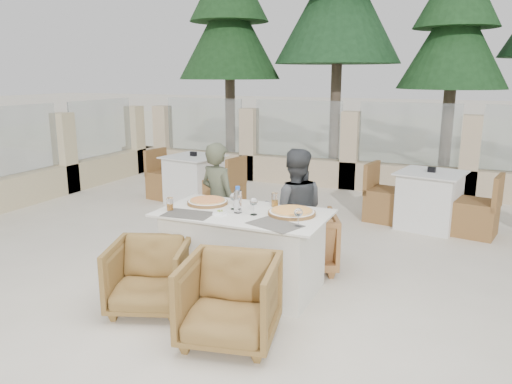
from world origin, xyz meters
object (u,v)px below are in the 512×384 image
at_px(dining_table, 244,250).
at_px(pizza_right, 292,212).
at_px(olive_dish, 220,212).
at_px(water_bottle, 238,200).
at_px(diner_right, 294,211).
at_px(armchair_near_right, 230,300).
at_px(beer_glass_right, 275,200).
at_px(diner_left, 218,202).
at_px(wine_glass_corner, 298,216).
at_px(armchair_far_left, 219,233).
at_px(bg_table_a, 194,180).
at_px(wine_glass_near, 254,205).
at_px(bg_table_b, 429,200).
at_px(wine_glass_centre, 234,200).
at_px(pizza_left, 208,201).
at_px(armchair_far_right, 304,240).
at_px(armchair_near_left, 149,276).
at_px(beer_glass_left, 170,204).

xyz_separation_m(dining_table, pizza_right, (0.45, 0.10, 0.41)).
distance_m(pizza_right, olive_dish, 0.67).
distance_m(water_bottle, diner_right, 0.76).
bearing_deg(armchair_near_right, olive_dish, 110.28).
height_order(beer_glass_right, diner_left, diner_left).
xyz_separation_m(wine_glass_corner, armchair_far_left, (-1.19, 0.79, -0.54)).
relative_size(water_bottle, bg_table_a, 0.16).
relative_size(wine_glass_near, bg_table_b, 0.11).
height_order(wine_glass_near, beer_glass_right, wine_glass_near).
distance_m(pizza_right, wine_glass_centre, 0.58).
relative_size(water_bottle, diner_right, 0.19).
bearing_deg(wine_glass_centre, pizza_left, 166.63).
distance_m(armchair_far_right, bg_table_b, 2.35).
bearing_deg(bg_table_a, wine_glass_corner, -37.77).
relative_size(dining_table, wine_glass_near, 8.70).
bearing_deg(bg_table_a, dining_table, -42.70).
distance_m(dining_table, armchair_near_left, 0.94).
distance_m(armchair_far_left, bg_table_a, 2.65).
relative_size(water_bottle, wine_glass_near, 1.39).
xyz_separation_m(pizza_left, diner_left, (-0.13, 0.47, -0.13)).
bearing_deg(water_bottle, armchair_near_left, -127.29).
bearing_deg(pizza_right, wine_glass_near, -155.22).
xyz_separation_m(beer_glass_left, armchair_far_right, (1.04, 0.94, -0.52)).
distance_m(dining_table, bg_table_a, 3.43).
xyz_separation_m(dining_table, armchair_near_right, (0.32, -0.94, -0.05)).
height_order(pizza_left, pizza_right, pizza_right).
distance_m(wine_glass_near, bg_table_a, 3.59).
xyz_separation_m(beer_glass_left, olive_dish, (0.51, 0.06, -0.04)).
bearing_deg(wine_glass_centre, dining_table, -22.07).
bearing_deg(armchair_near_right, bg_table_a, 112.55).
height_order(wine_glass_corner, bg_table_a, wine_glass_corner).
relative_size(pizza_right, bg_table_a, 0.27).
relative_size(wine_glass_corner, armchair_far_left, 0.26).
bearing_deg(diner_right, armchair_near_right, 71.18).
bearing_deg(diner_left, beer_glass_right, 178.19).
relative_size(armchair_far_right, bg_table_b, 0.42).
height_order(pizza_left, wine_glass_near, wine_glass_near).
xyz_separation_m(water_bottle, armchair_near_right, (0.36, -0.90, -0.56)).
height_order(pizza_left, wine_glass_centre, wine_glass_centre).
height_order(armchair_near_right, diner_left, diner_left).
distance_m(armchair_near_right, diner_left, 1.82).
distance_m(diner_right, bg_table_b, 2.50).
bearing_deg(pizza_left, armchair_far_right, 35.07).
distance_m(wine_glass_near, wine_glass_corner, 0.53).
height_order(pizza_right, diner_left, diner_left).
bearing_deg(wine_glass_corner, diner_left, 145.41).
xyz_separation_m(dining_table, bg_table_b, (1.47, 2.79, 0.00)).
xyz_separation_m(olive_dish, bg_table_a, (-1.97, 2.86, -0.41)).
xyz_separation_m(wine_glass_near, wine_glass_corner, (0.50, -0.18, 0.00)).
xyz_separation_m(beer_glass_right, bg_table_a, (-2.33, 2.38, -0.45)).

